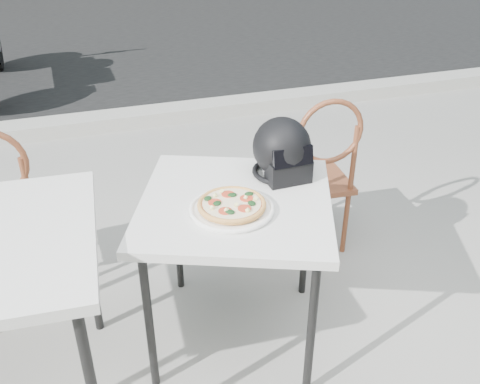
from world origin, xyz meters
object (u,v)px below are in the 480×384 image
object	(u,v)px
cafe_table_main	(236,214)
pizza	(232,204)
helmet	(282,151)
cafe_chair_main	(321,167)
plate	(232,209)

from	to	relation	value
cafe_table_main	pizza	bearing A→B (deg)	-117.42
cafe_table_main	helmet	size ratio (longest dim) A/B	3.69
pizza	cafe_chair_main	xyz separation A→B (m)	(0.68, 0.59, -0.24)
pizza	cafe_chair_main	world-z (taller)	cafe_chair_main
helmet	cafe_chair_main	size ratio (longest dim) A/B	0.29
cafe_table_main	plate	xyz separation A→B (m)	(-0.04, -0.08, 0.08)
cafe_chair_main	plate	bearing A→B (deg)	45.27
plate	cafe_chair_main	xyz separation A→B (m)	(0.68, 0.59, -0.22)
plate	cafe_chair_main	size ratio (longest dim) A/B	0.43
cafe_table_main	helmet	bearing A→B (deg)	29.11
plate	helmet	distance (m)	0.38
plate	cafe_chair_main	world-z (taller)	cafe_chair_main
helmet	pizza	bearing A→B (deg)	-145.55
cafe_table_main	cafe_chair_main	bearing A→B (deg)	38.60
helmet	cafe_chair_main	xyz separation A→B (m)	(0.38, 0.37, -0.32)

